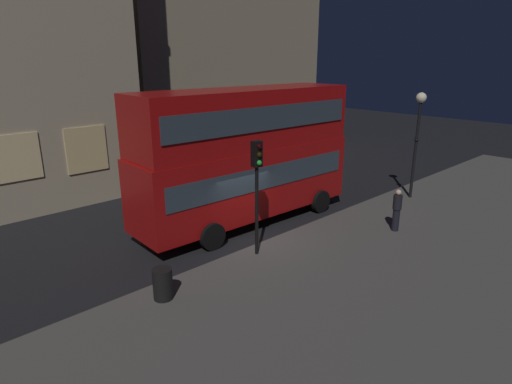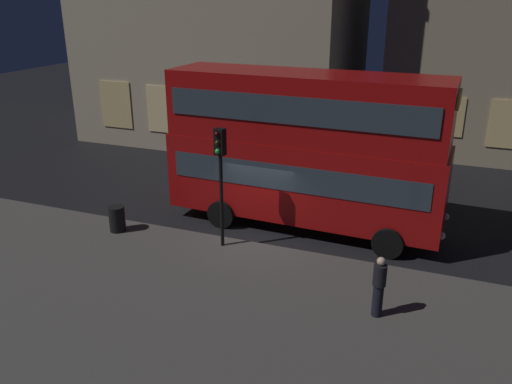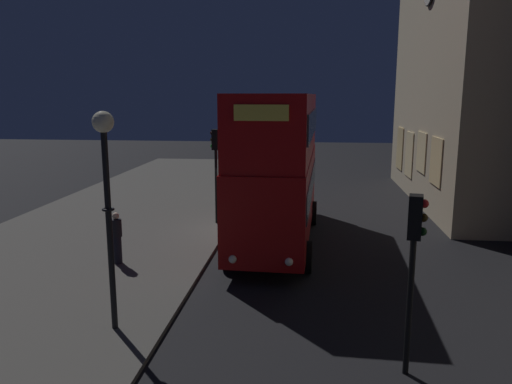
{
  "view_description": "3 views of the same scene",
  "coord_description": "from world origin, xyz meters",
  "px_view_note": "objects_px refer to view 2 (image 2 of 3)",
  "views": [
    {
      "loc": [
        -10.17,
        -11.17,
        6.73
      ],
      "look_at": [
        0.58,
        0.23,
        1.78
      ],
      "focal_mm": 30.06,
      "sensor_mm": 36.0,
      "label": 1
    },
    {
      "loc": [
        6.0,
        -15.44,
        8.02
      ],
      "look_at": [
        -0.09,
        0.26,
        1.6
      ],
      "focal_mm": 36.61,
      "sensor_mm": 36.0,
      "label": 2
    },
    {
      "loc": [
        19.54,
        2.7,
        5.51
      ],
      "look_at": [
        -0.68,
        0.51,
        1.52
      ],
      "focal_mm": 34.61,
      "sensor_mm": 36.0,
      "label": 3
    }
  ],
  "objects_px": {
    "litter_bin": "(117,219)",
    "double_decker_bus": "(305,145)",
    "traffic_light_near_kerb": "(220,163)",
    "pedestrian": "(379,286)"
  },
  "relations": [
    {
      "from": "double_decker_bus",
      "to": "traffic_light_near_kerb",
      "type": "bearing_deg",
      "value": -123.53
    },
    {
      "from": "traffic_light_near_kerb",
      "to": "pedestrian",
      "type": "distance_m",
      "value": 6.23
    },
    {
      "from": "double_decker_bus",
      "to": "traffic_light_near_kerb",
      "type": "distance_m",
      "value": 3.39
    },
    {
      "from": "double_decker_bus",
      "to": "litter_bin",
      "type": "relative_size",
      "value": 10.82
    },
    {
      "from": "traffic_light_near_kerb",
      "to": "pedestrian",
      "type": "bearing_deg",
      "value": -13.37
    },
    {
      "from": "traffic_light_near_kerb",
      "to": "pedestrian",
      "type": "relative_size",
      "value": 2.36
    },
    {
      "from": "litter_bin",
      "to": "traffic_light_near_kerb",
      "type": "bearing_deg",
      "value": 4.04
    },
    {
      "from": "double_decker_bus",
      "to": "pedestrian",
      "type": "xyz_separation_m",
      "value": [
        3.5,
        -4.99,
        -2.09
      ]
    },
    {
      "from": "litter_bin",
      "to": "double_decker_bus",
      "type": "bearing_deg",
      "value": 27.15
    },
    {
      "from": "pedestrian",
      "to": "litter_bin",
      "type": "xyz_separation_m",
      "value": [
        -9.42,
        1.96,
        -0.42
      ]
    }
  ]
}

